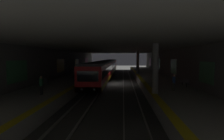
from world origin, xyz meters
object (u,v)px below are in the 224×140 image
Objects in this scene: pillar_near at (155,69)px; person_standing_far at (174,82)px; bench_right_far at (74,71)px; suitcase_rolling at (155,73)px; bench_left_near at (185,82)px; pillar_far at (138,62)px; trash_bin at (46,81)px; person_walking_mid at (81,70)px; backpack_on_floor at (153,74)px; bench_right_mid at (67,73)px; metro_train at (106,68)px; person_waiting_near at (41,85)px; bench_left_mid at (156,70)px.

pillar_near is 2.83m from person_standing_far.
suitcase_rolling is at bearing -98.31° from bench_right_far.
suitcase_rolling is at bearing 6.26° from bench_left_near.
pillar_far is 5.35× the size of trash_bin.
person_walking_mid is at bearing 33.98° from pillar_near.
pillar_far is 11.38× the size of backpack_on_floor.
person_standing_far is at bearing -137.92° from bench_right_far.
pillar_far is 13.02m from bench_right_far.
bench_right_mid is 3.84m from bench_right_far.
pillar_near is 2.64× the size of person_walking_mid.
suitcase_rolling is 1.17× the size of trash_bin.
bench_left_near is 21.92m from bench_right_far.
metro_train is at bearing 58.02° from backpack_on_floor.
backpack_on_floor is at bearing -98.81° from bench_right_far.
pillar_near is 15.97m from suitcase_rolling.
pillar_far is at bearing -77.62° from person_walking_mid.
pillar_near is 12.94m from trash_bin.
bench_right_far is at bearing 0.00° from bench_right_mid.
person_waiting_near is at bearing -171.87° from bench_right_far.
bench_left_near is at bearing -69.45° from person_waiting_near.
bench_right_far is 1.03× the size of person_waiting_near.
person_standing_far is (-12.72, -14.96, 0.35)m from bench_right_mid.
person_standing_far is (-19.86, -8.62, -0.10)m from metro_train.
person_walking_mid is 12.18m from trash_bin.
person_standing_far is 14.29m from suitcase_rolling.
person_standing_far is at bearing -156.52° from metro_train.
bench_left_near is 15.32m from person_waiting_near.
bench_right_far is 2.70m from person_walking_mid.
backpack_on_floor is at bearing -139.91° from pillar_far.
bench_left_near and bench_right_mid have the same top height.
bench_right_mid is at bearing 136.16° from person_walking_mid.
suitcase_rolling is at bearing -135.16° from pillar_far.
pillar_near reaches higher than person_waiting_near.
bench_left_near is 3.54m from person_standing_far.
pillar_near is 15.84m from backpack_on_floor.
metro_train reaches higher than bench_right_far.
bench_right_far is (-0.64, 12.88, -1.75)m from pillar_far.
trash_bin is at bearing 71.61° from pillar_near.
bench_right_mid is 15.53m from person_waiting_near.
bench_right_far is at bearing 3.04° from trash_bin.
person_waiting_near is 1.94× the size of trash_bin.
bench_left_mid is (0.26, -10.73, -0.45)m from metro_train.
metro_train is (21.18, 6.55, -1.30)m from pillar_near.
pillar_far is 13.75m from bench_right_mid.
person_waiting_near is (-1.24, 10.15, -1.38)m from pillar_near.
person_waiting_near reaches higher than person_standing_far.
suitcase_rolling is at bearing -120.57° from metro_train.
pillar_near is at bearing 169.35° from suitcase_rolling.
bench_left_near is at bearing -128.86° from bench_right_far.
metro_train is 23.94× the size of person_waiting_near.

